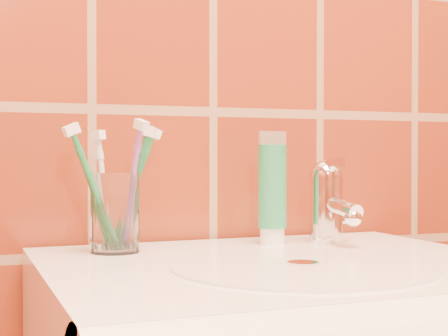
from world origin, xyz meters
name	(u,v)px	position (x,y,z in m)	size (l,w,h in m)	color
glass_tumbler	(115,212)	(-0.17, 1.10, 0.90)	(0.06, 0.06, 0.10)	white
toothpaste_tube	(272,191)	(0.05, 1.10, 0.92)	(0.04, 0.04, 0.16)	white
faucet	(328,199)	(0.14, 1.09, 0.91)	(0.05, 0.11, 0.12)	white
toothbrush_0	(132,189)	(-0.15, 1.10, 0.93)	(0.06, 0.04, 0.17)	#1C693C
toothbrush_1	(133,189)	(-0.14, 1.12, 0.93)	(0.08, 0.04, 0.17)	#1D6F3C
toothbrush_2	(96,191)	(-0.20, 1.08, 0.93)	(0.09, 0.04, 0.17)	#207B44
toothbrush_3	(104,192)	(-0.18, 1.11, 0.93)	(0.04, 0.05, 0.17)	silver
toothbrush_4	(131,187)	(-0.15, 1.09, 0.93)	(0.04, 0.06, 0.18)	#884696
toothbrush_5	(93,190)	(-0.20, 1.10, 0.93)	(0.07, 0.04, 0.17)	#1E722F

